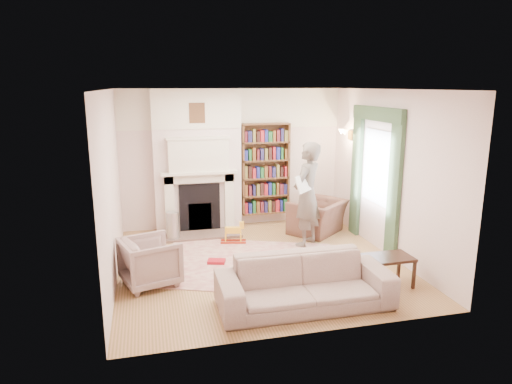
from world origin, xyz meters
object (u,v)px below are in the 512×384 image
object	(u,v)px
coffee_table	(387,271)
armchair_reading	(317,217)
bookcase	(265,169)
rocking_horse	(233,232)
paraffin_heater	(173,226)
armchair_left	(150,262)
sofa	(304,283)
man_reading	(307,195)

from	to	relation	value
coffee_table	armchair_reading	bearing A→B (deg)	91.12
bookcase	rocking_horse	bearing A→B (deg)	-130.19
bookcase	paraffin_heater	world-z (taller)	bookcase
bookcase	armchair_left	bearing A→B (deg)	-133.52
armchair_reading	sofa	xyz separation A→B (m)	(-1.29, -2.86, 0.00)
paraffin_heater	rocking_horse	distance (m)	1.16
sofa	rocking_horse	xyz separation A→B (m)	(-0.45, 2.66, -0.13)
rocking_horse	sofa	bearing A→B (deg)	-67.91
bookcase	man_reading	xyz separation A→B (m)	(0.40, -1.45, -0.23)
armchair_reading	armchair_left	xyz separation A→B (m)	(-3.24, -1.68, 0.02)
bookcase	coffee_table	size ratio (longest dim) A/B	2.64
bookcase	armchair_left	xyz separation A→B (m)	(-2.40, -2.53, -0.82)
man_reading	armchair_left	bearing A→B (deg)	-23.10
armchair_left	coffee_table	size ratio (longest dim) A/B	1.11
rocking_horse	bookcase	bearing A→B (deg)	62.40
armchair_left	sofa	distance (m)	2.29
man_reading	coffee_table	distance (m)	2.14
sofa	armchair_reading	bearing A→B (deg)	66.16
armchair_left	man_reading	size ratio (longest dim) A/B	0.41
bookcase	rocking_horse	distance (m)	1.68
man_reading	coffee_table	bearing A→B (deg)	61.61
sofa	coffee_table	bearing A→B (deg)	13.56
armchair_left	coffee_table	bearing A→B (deg)	-122.19
coffee_table	armchair_left	bearing A→B (deg)	164.49
armchair_reading	bookcase	bearing A→B (deg)	-84.54
armchair_left	sofa	world-z (taller)	armchair_left
armchair_reading	armchair_left	size ratio (longest dim) A/B	1.30
armchair_left	sofa	size ratio (longest dim) A/B	0.34
sofa	coffee_table	world-z (taller)	sofa
coffee_table	rocking_horse	size ratio (longest dim) A/B	1.50
armchair_reading	sofa	bearing A→B (deg)	26.26
man_reading	armchair_reading	bearing A→B (deg)	-171.11
man_reading	bookcase	bearing A→B (deg)	-118.92
sofa	paraffin_heater	world-z (taller)	sofa
man_reading	paraffin_heater	bearing A→B (deg)	-63.69
armchair_reading	rocking_horse	size ratio (longest dim) A/B	2.16
sofa	man_reading	distance (m)	2.49
armchair_reading	armchair_left	bearing A→B (deg)	-12.18
armchair_left	man_reading	xyz separation A→B (m)	(2.79, 1.08, 0.59)
bookcase	rocking_horse	size ratio (longest dim) A/B	3.96
armchair_left	man_reading	bearing A→B (deg)	-86.68
man_reading	coffee_table	size ratio (longest dim) A/B	2.71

